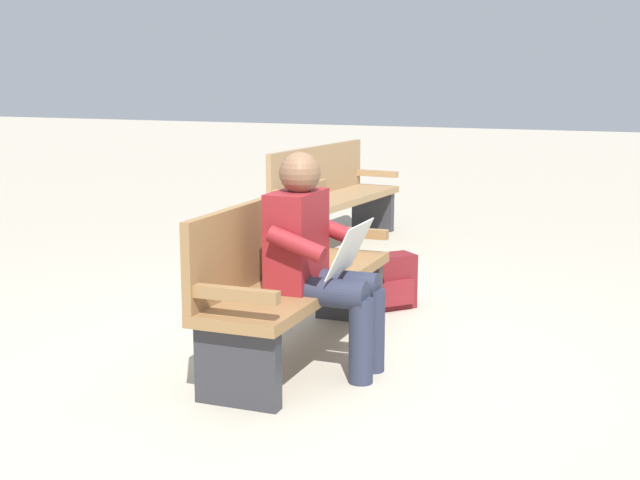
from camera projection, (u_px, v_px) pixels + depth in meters
ground_plane at (301, 357)px, 5.03m from camera, size 40.00×40.00×0.00m
bench_near at (289, 277)px, 4.97m from camera, size 1.81×0.50×0.90m
person_seated at (316, 256)px, 4.69m from camera, size 0.57×0.58×1.18m
backpack at (389, 282)px, 6.01m from camera, size 0.39×0.37×0.37m
bench_far at (331, 194)px, 8.24m from camera, size 1.84×0.64×0.90m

